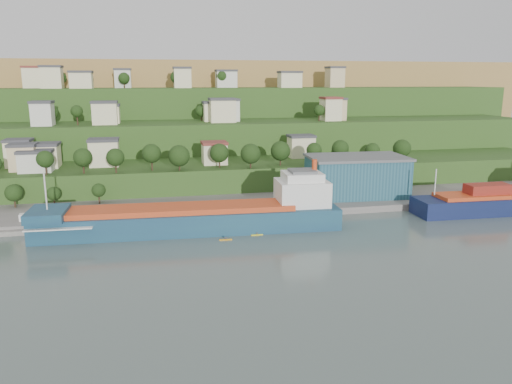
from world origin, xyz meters
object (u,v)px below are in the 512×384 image
object	(u,v)px
caravan	(31,218)
kayak_orange	(226,239)
cargo_ship_near	(200,219)
warehouse	(356,176)

from	to	relation	value
caravan	kayak_orange	world-z (taller)	caravan
cargo_ship_near	caravan	world-z (taller)	cargo_ship_near
warehouse	caravan	bearing A→B (deg)	-171.24
cargo_ship_near	caravan	bearing A→B (deg)	166.54
warehouse	kayak_orange	world-z (taller)	warehouse
caravan	kayak_orange	size ratio (longest dim) A/B	1.77
warehouse	caravan	distance (m)	97.37
caravan	kayak_orange	bearing A→B (deg)	-29.25
warehouse	kayak_orange	bearing A→B (deg)	-143.43
cargo_ship_near	kayak_orange	size ratio (longest dim) A/B	24.75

